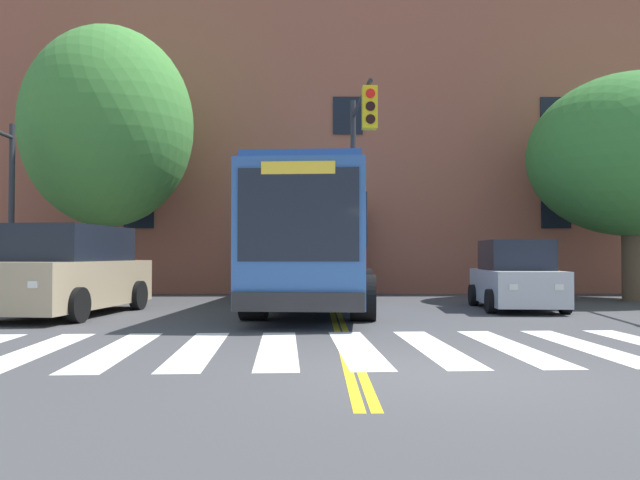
{
  "coord_description": "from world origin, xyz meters",
  "views": [
    {
      "loc": [
        -1.51,
        -7.67,
        1.45
      ],
      "look_at": [
        -1.41,
        8.54,
        1.83
      ],
      "focal_mm": 35.0,
      "sensor_mm": 36.0,
      "label": 1
    }
  ],
  "objects_px": {
    "city_bus": "(319,239)",
    "street_tree_curbside_small": "(107,127)",
    "car_silver_far_lane": "(516,278)",
    "traffic_light_overhead": "(359,159)",
    "street_tree_curbside_large": "(633,156)",
    "car_tan_near_lane": "(72,272)"
  },
  "relations": [
    {
      "from": "city_bus",
      "to": "car_silver_far_lane",
      "type": "bearing_deg",
      "value": -7.97
    },
    {
      "from": "car_silver_far_lane",
      "to": "street_tree_curbside_large",
      "type": "xyz_separation_m",
      "value": [
        4.69,
        3.0,
        3.72
      ]
    },
    {
      "from": "traffic_light_overhead",
      "to": "street_tree_curbside_small",
      "type": "bearing_deg",
      "value": 157.48
    },
    {
      "from": "city_bus",
      "to": "street_tree_curbside_large",
      "type": "distance_m",
      "value": 10.49
    },
    {
      "from": "traffic_light_overhead",
      "to": "street_tree_curbside_large",
      "type": "relative_size",
      "value": 0.75
    },
    {
      "from": "traffic_light_overhead",
      "to": "street_tree_curbside_large",
      "type": "xyz_separation_m",
      "value": [
        8.81,
        2.87,
        0.56
      ]
    },
    {
      "from": "city_bus",
      "to": "traffic_light_overhead",
      "type": "height_order",
      "value": "traffic_light_overhead"
    },
    {
      "from": "city_bus",
      "to": "street_tree_curbside_small",
      "type": "relative_size",
      "value": 1.33
    },
    {
      "from": "car_silver_far_lane",
      "to": "street_tree_curbside_small",
      "type": "height_order",
      "value": "street_tree_curbside_small"
    },
    {
      "from": "city_bus",
      "to": "street_tree_curbside_large",
      "type": "xyz_separation_m",
      "value": [
        9.88,
        2.28,
        2.68
      ]
    },
    {
      "from": "car_tan_near_lane",
      "to": "traffic_light_overhead",
      "type": "distance_m",
      "value": 7.79
    },
    {
      "from": "street_tree_curbside_large",
      "to": "street_tree_curbside_small",
      "type": "xyz_separation_m",
      "value": [
        -16.64,
        0.38,
        0.95
      ]
    },
    {
      "from": "street_tree_curbside_small",
      "to": "street_tree_curbside_large",
      "type": "bearing_deg",
      "value": -1.3
    },
    {
      "from": "car_tan_near_lane",
      "to": "traffic_light_overhead",
      "type": "height_order",
      "value": "traffic_light_overhead"
    },
    {
      "from": "city_bus",
      "to": "traffic_light_overhead",
      "type": "relative_size",
      "value": 1.94
    },
    {
      "from": "city_bus",
      "to": "car_silver_far_lane",
      "type": "xyz_separation_m",
      "value": [
        5.19,
        -0.73,
        -1.04
      ]
    },
    {
      "from": "car_silver_far_lane",
      "to": "traffic_light_overhead",
      "type": "xyz_separation_m",
      "value": [
        -4.13,
        0.14,
        3.16
      ]
    },
    {
      "from": "car_tan_near_lane",
      "to": "traffic_light_overhead",
      "type": "bearing_deg",
      "value": 13.05
    },
    {
      "from": "car_silver_far_lane",
      "to": "city_bus",
      "type": "bearing_deg",
      "value": 172.03
    },
    {
      "from": "car_tan_near_lane",
      "to": "street_tree_curbside_large",
      "type": "xyz_separation_m",
      "value": [
        15.83,
        4.49,
        3.54
      ]
    },
    {
      "from": "city_bus",
      "to": "car_tan_near_lane",
      "type": "height_order",
      "value": "city_bus"
    },
    {
      "from": "city_bus",
      "to": "street_tree_curbside_small",
      "type": "distance_m",
      "value": 8.12
    }
  ]
}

